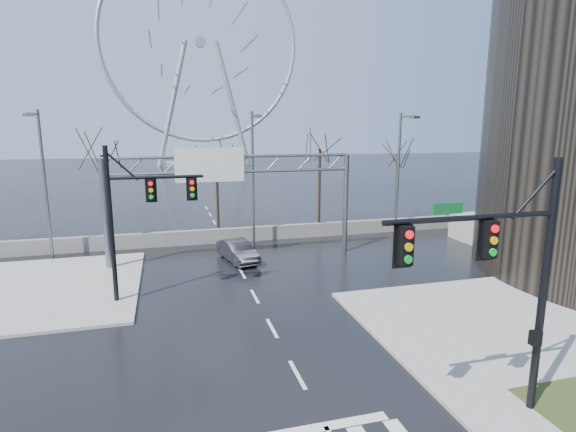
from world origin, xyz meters
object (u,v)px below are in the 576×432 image
object	(u,v)px
signal_mast_far	(134,209)
car	(238,251)
signal_mast_near	(509,268)
sign_gantry	(227,184)
ferris_wheel	(201,51)

from	to	relation	value
signal_mast_far	car	xyz separation A→B (m)	(6.01, 5.70, -4.12)
car	signal_mast_near	bearing A→B (deg)	-88.31
signal_mast_far	sign_gantry	world-z (taller)	signal_mast_far
signal_mast_far	car	world-z (taller)	signal_mast_far
ferris_wheel	sign_gantry	bearing A→B (deg)	-93.84
sign_gantry	car	world-z (taller)	sign_gantry
signal_mast_far	sign_gantry	size ratio (longest dim) A/B	0.49
signal_mast_near	signal_mast_far	bearing A→B (deg)	130.26
signal_mast_near	ferris_wheel	size ratio (longest dim) A/B	0.16
car	ferris_wheel	bearing A→B (deg)	73.28
signal_mast_far	ferris_wheel	world-z (taller)	ferris_wheel
sign_gantry	ferris_wheel	size ratio (longest dim) A/B	0.32
signal_mast_far	sign_gantry	distance (m)	8.14
signal_mast_far	ferris_wheel	size ratio (longest dim) A/B	0.16
ferris_wheel	car	xyz separation A→B (m)	(-4.85, -80.34, -25.42)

